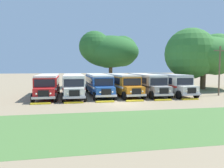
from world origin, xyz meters
TOP-DOWN VIEW (x-y plane):
  - ground_plane at (0.00, 0.00)m, footprint 220.00×220.00m
  - foreground_grass_strip at (0.00, -8.20)m, footprint 80.00×8.99m
  - parked_bus_slot_0 at (-8.19, 7.30)m, footprint 2.81×10.86m
  - parked_bus_slot_1 at (-4.96, 7.02)m, footprint 2.71×10.84m
  - parked_bus_slot_2 at (-1.61, 7.58)m, footprint 2.95×10.87m
  - parked_bus_slot_3 at (1.54, 7.41)m, footprint 3.42×10.95m
  - parked_bus_slot_4 at (5.10, 7.28)m, footprint 2.91×10.87m
  - parked_bus_slot_5 at (8.26, 7.02)m, footprint 3.17×10.91m
  - curb_wheelstop_0 at (-8.38, 1.27)m, footprint 2.00×0.36m
  - curb_wheelstop_1 at (-5.03, 1.27)m, footprint 2.00×0.36m
  - curb_wheelstop_2 at (-1.68, 1.27)m, footprint 2.00×0.36m
  - curb_wheelstop_3 at (1.68, 1.27)m, footprint 2.00×0.36m
  - curb_wheelstop_4 at (5.03, 1.27)m, footprint 2.00×0.36m
  - curb_wheelstop_5 at (8.38, 1.27)m, footprint 2.00×0.36m
  - broad_shade_tree at (2.46, 21.26)m, footprint 11.88×11.01m
  - secondary_tree at (16.96, 12.68)m, footprint 14.38×12.68m
  - utility_pole at (14.20, 4.12)m, footprint 1.80×0.20m

SIDE VIEW (x-z plane):
  - ground_plane at x=0.00m, z-range 0.00..0.00m
  - foreground_grass_strip at x=0.00m, z-range 0.00..0.01m
  - curb_wheelstop_0 at x=-8.38m, z-range 0.00..0.15m
  - curb_wheelstop_1 at x=-5.03m, z-range 0.00..0.15m
  - curb_wheelstop_2 at x=-1.68m, z-range 0.00..0.15m
  - curb_wheelstop_3 at x=1.68m, z-range 0.00..0.15m
  - curb_wheelstop_4 at x=5.03m, z-range 0.00..0.15m
  - curb_wheelstop_5 at x=8.38m, z-range 0.00..0.15m
  - parked_bus_slot_0 at x=-8.19m, z-range 0.17..2.99m
  - parked_bus_slot_1 at x=-4.96m, z-range 0.17..2.99m
  - parked_bus_slot_2 at x=-1.61m, z-range 0.17..2.99m
  - parked_bus_slot_3 at x=1.54m, z-range 0.17..2.99m
  - parked_bus_slot_4 at x=5.10m, z-range 0.17..2.99m
  - parked_bus_slot_5 at x=8.26m, z-range 0.17..2.99m
  - utility_pole at x=14.20m, z-range 0.24..6.82m
  - secondary_tree at x=16.96m, z-range 0.84..10.99m
  - broad_shade_tree at x=2.46m, z-range 1.61..12.17m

